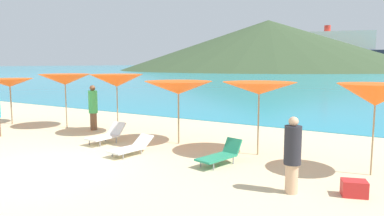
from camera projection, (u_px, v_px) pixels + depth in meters
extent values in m
cube|color=beige|center=(221.00, 122.00, 17.96)|extent=(50.00, 100.00, 0.30)
cone|color=#384C2D|center=(268.00, 45.00, 149.76)|extent=(122.33, 122.33, 20.53)
cylinder|color=#9E7F59|center=(11.00, 103.00, 16.25)|extent=(0.06, 0.06, 1.98)
cone|color=#EF5614|center=(10.00, 83.00, 16.14)|extent=(2.09, 2.09, 0.37)
sphere|color=#9E7F59|center=(10.00, 80.00, 16.13)|extent=(0.07, 0.07, 0.07)
cylinder|color=#9E7F59|center=(66.00, 102.00, 15.36)|extent=(0.05, 0.05, 2.19)
cone|color=#EF5614|center=(65.00, 79.00, 15.24)|extent=(2.19, 2.19, 0.46)
sphere|color=#9E7F59|center=(65.00, 76.00, 15.22)|extent=(0.07, 0.07, 0.07)
cylinder|color=#9E7F59|center=(117.00, 106.00, 13.86)|extent=(0.04, 0.04, 2.22)
cone|color=#EF5614|center=(117.00, 80.00, 13.74)|extent=(2.18, 2.18, 0.47)
sphere|color=#9E7F59|center=(117.00, 77.00, 13.72)|extent=(0.07, 0.07, 0.07)
cylinder|color=#9E7F59|center=(179.00, 114.00, 12.29)|extent=(0.05, 0.05, 2.05)
cone|color=#EF5614|center=(178.00, 88.00, 12.17)|extent=(2.37, 2.37, 0.44)
sphere|color=#9E7F59|center=(178.00, 84.00, 12.15)|extent=(0.07, 0.07, 0.07)
cylinder|color=#9E7F59|center=(258.00, 120.00, 10.76)|extent=(0.05, 0.05, 2.12)
cone|color=#EF5614|center=(259.00, 88.00, 10.64)|extent=(2.33, 2.33, 0.37)
sphere|color=#9E7F59|center=(259.00, 84.00, 10.63)|extent=(0.07, 0.07, 0.07)
cylinder|color=#9E7F59|center=(373.00, 133.00, 8.77)|extent=(0.04, 0.04, 2.14)
cone|color=#EF5614|center=(376.00, 95.00, 8.66)|extent=(1.98, 1.98, 0.53)
sphere|color=#9E7F59|center=(376.00, 88.00, 8.64)|extent=(0.07, 0.07, 0.07)
cube|color=white|center=(102.00, 137.00, 12.27)|extent=(0.67, 1.07, 0.05)
cube|color=white|center=(117.00, 128.00, 12.82)|extent=(0.61, 0.42, 0.45)
cylinder|color=gray|center=(89.00, 142.00, 12.18)|extent=(0.04, 0.04, 0.21)
cylinder|color=gray|center=(100.00, 144.00, 11.88)|extent=(0.04, 0.04, 0.21)
cylinder|color=gray|center=(106.00, 138.00, 12.78)|extent=(0.04, 0.04, 0.21)
cylinder|color=gray|center=(116.00, 140.00, 12.48)|extent=(0.04, 0.04, 0.21)
cube|color=white|center=(126.00, 150.00, 10.73)|extent=(0.67, 1.08, 0.05)
cube|color=white|center=(143.00, 141.00, 11.28)|extent=(0.58, 0.51, 0.35)
cylinder|color=gray|center=(112.00, 154.00, 10.65)|extent=(0.04, 0.04, 0.16)
cylinder|color=gray|center=(123.00, 157.00, 10.35)|extent=(0.04, 0.04, 0.16)
cylinder|color=gray|center=(130.00, 150.00, 11.21)|extent=(0.04, 0.04, 0.16)
cylinder|color=gray|center=(141.00, 152.00, 10.92)|extent=(0.04, 0.04, 0.16)
cube|color=#268C66|center=(216.00, 158.00, 9.70)|extent=(0.78, 1.27, 0.05)
cube|color=#268C66|center=(232.00, 146.00, 10.17)|extent=(0.56, 0.37, 0.43)
cylinder|color=gray|center=(201.00, 163.00, 9.60)|extent=(0.04, 0.04, 0.20)
cylinder|color=gray|center=(214.00, 167.00, 9.29)|extent=(0.04, 0.04, 0.20)
cylinder|color=gray|center=(220.00, 157.00, 10.19)|extent=(0.04, 0.04, 0.20)
cylinder|color=gray|center=(233.00, 160.00, 9.88)|extent=(0.04, 0.04, 0.20)
cylinder|color=#DBAA84|center=(292.00, 179.00, 7.65)|extent=(0.27, 0.27, 0.63)
cylinder|color=#26262D|center=(293.00, 145.00, 7.56)|extent=(0.36, 0.36, 0.82)
sphere|color=#DBAA84|center=(294.00, 121.00, 7.49)|extent=(0.21, 0.21, 0.21)
cylinder|color=brown|center=(94.00, 121.00, 14.89)|extent=(0.28, 0.28, 0.72)
cylinder|color=#3FB259|center=(93.00, 102.00, 14.79)|extent=(0.37, 0.37, 0.93)
sphere|color=brown|center=(92.00, 88.00, 14.72)|extent=(0.23, 0.23, 0.23)
cube|color=red|center=(354.00, 188.00, 7.48)|extent=(0.59, 0.50, 0.34)
cube|color=#262D47|center=(338.00, 60.00, 172.52)|extent=(42.59, 18.14, 8.85)
cube|color=white|center=(338.00, 41.00, 171.42)|extent=(32.08, 14.17, 8.94)
cylinder|color=red|center=(327.00, 29.00, 172.26)|extent=(2.93, 2.93, 3.00)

